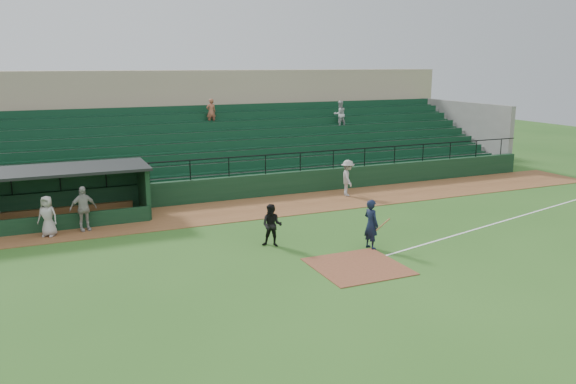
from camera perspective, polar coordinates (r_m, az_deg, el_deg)
name	(u,v)px	position (r m, az deg, el deg)	size (l,w,h in m)	color
ground	(344,258)	(20.73, 5.60, -6.59)	(90.00, 90.00, 0.00)	#2B581C
warning_track	(263,207)	(27.68, -2.50, -1.54)	(40.00, 4.00, 0.03)	brown
home_plate_dirt	(358,266)	(19.92, 7.01, -7.40)	(3.00, 3.00, 0.03)	brown
foul_line	(491,225)	(26.28, 19.72, -3.10)	(18.00, 0.09, 0.01)	white
stadium_structure	(213,140)	(35.14, -7.56, 5.23)	(38.00, 13.08, 6.40)	black
dugout	(43,192)	(27.14, -23.35, -0.02)	(8.90, 3.20, 2.42)	black
batter_at_plate	(371,224)	(21.61, 8.34, -3.21)	(1.08, 0.76, 1.90)	black
umpire	(272,225)	(21.68, -1.62, -3.37)	(0.80, 0.63, 1.65)	black
runner	(348,178)	(29.95, 6.01, 1.41)	(1.23, 0.71, 1.91)	gray
dugout_player_a	(83,209)	(25.04, -19.85, -1.57)	(1.11, 0.46, 1.89)	#A5A09A
dugout_player_b	(47,216)	(24.80, -22.97, -2.24)	(0.81, 0.53, 1.66)	#A8A29D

